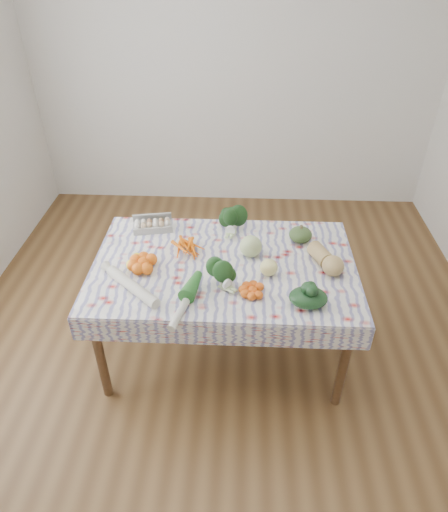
# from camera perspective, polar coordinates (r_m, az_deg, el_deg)

# --- Properties ---
(ground) EXTENTS (4.50, 4.50, 0.00)m
(ground) POSITION_cam_1_polar(r_m,az_deg,el_deg) (3.39, 0.00, -11.27)
(ground) COLOR brown
(ground) RESTS_ON ground
(wall_back) EXTENTS (4.00, 0.04, 2.80)m
(wall_back) POSITION_cam_1_polar(r_m,az_deg,el_deg) (4.68, 1.38, 22.49)
(wall_back) COLOR silver
(wall_back) RESTS_ON ground
(dining_table) EXTENTS (1.60, 1.00, 0.75)m
(dining_table) POSITION_cam_1_polar(r_m,az_deg,el_deg) (2.93, 0.00, -2.24)
(dining_table) COLOR brown
(dining_table) RESTS_ON ground
(tablecloth) EXTENTS (1.66, 1.06, 0.01)m
(tablecloth) POSITION_cam_1_polar(r_m,az_deg,el_deg) (2.89, 0.00, -1.03)
(tablecloth) COLOR silver
(tablecloth) RESTS_ON dining_table
(egg_carton) EXTENTS (0.28, 0.16, 0.07)m
(egg_carton) POSITION_cam_1_polar(r_m,az_deg,el_deg) (3.22, -8.90, 3.69)
(egg_carton) COLOR #AAAAA5
(egg_carton) RESTS_ON tablecloth
(carrot_bunch) EXTENTS (0.28, 0.27, 0.04)m
(carrot_bunch) POSITION_cam_1_polar(r_m,az_deg,el_deg) (3.01, -4.48, 1.28)
(carrot_bunch) COLOR #E5610A
(carrot_bunch) RESTS_ON tablecloth
(kale_bunch) EXTENTS (0.20, 0.18, 0.16)m
(kale_bunch) POSITION_cam_1_polar(r_m,az_deg,el_deg) (3.14, 0.95, 4.28)
(kale_bunch) COLOR #173814
(kale_bunch) RESTS_ON tablecloth
(kabocha_squash) EXTENTS (0.19, 0.19, 0.10)m
(kabocha_squash) POSITION_cam_1_polar(r_m,az_deg,el_deg) (3.10, 9.54, 2.66)
(kabocha_squash) COLOR #3C5729
(kabocha_squash) RESTS_ON tablecloth
(cabbage) EXTENTS (0.19, 0.19, 0.14)m
(cabbage) POSITION_cam_1_polar(r_m,az_deg,el_deg) (2.91, 3.37, 1.21)
(cabbage) COLOR #ACC17D
(cabbage) RESTS_ON tablecloth
(butternut_squash) EXTENTS (0.24, 0.32, 0.13)m
(butternut_squash) POSITION_cam_1_polar(r_m,az_deg,el_deg) (2.89, 12.66, -0.22)
(butternut_squash) COLOR tan
(butternut_squash) RESTS_ON tablecloth
(orange_cluster) EXTENTS (0.27, 0.27, 0.08)m
(orange_cluster) POSITION_cam_1_polar(r_m,az_deg,el_deg) (2.86, -10.09, -0.88)
(orange_cluster) COLOR orange
(orange_cluster) RESTS_ON tablecloth
(broccoli) EXTENTS (0.22, 0.22, 0.12)m
(broccoli) POSITION_cam_1_polar(r_m,az_deg,el_deg) (2.67, -0.34, -2.74)
(broccoli) COLOR #204E1E
(broccoli) RESTS_ON tablecloth
(mandarin_cluster) EXTENTS (0.20, 0.20, 0.06)m
(mandarin_cluster) POSITION_cam_1_polar(r_m,az_deg,el_deg) (2.64, 3.58, -4.22)
(mandarin_cluster) COLOR orange
(mandarin_cluster) RESTS_ON tablecloth
(grapefruit) EXTENTS (0.12, 0.12, 0.11)m
(grapefruit) POSITION_cam_1_polar(r_m,az_deg,el_deg) (2.77, 5.61, -1.43)
(grapefruit) COLOR #F4EB88
(grapefruit) RESTS_ON tablecloth
(spinach_bag) EXTENTS (0.22, 0.17, 0.10)m
(spinach_bag) POSITION_cam_1_polar(r_m,az_deg,el_deg) (2.60, 10.49, -5.14)
(spinach_bag) COLOR black
(spinach_bag) RESTS_ON tablecloth
(daikon) EXTENTS (0.38, 0.36, 0.07)m
(daikon) POSITION_cam_1_polar(r_m,az_deg,el_deg) (2.71, -11.35, -3.76)
(daikon) COLOR beige
(daikon) RESTS_ON tablecloth
(leek) EXTENTS (0.15, 0.44, 0.05)m
(leek) POSITION_cam_1_polar(r_m,az_deg,el_deg) (2.57, -4.83, -5.72)
(leek) COLOR beige
(leek) RESTS_ON tablecloth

